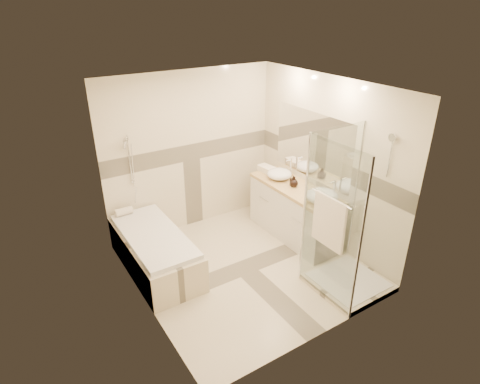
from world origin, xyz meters
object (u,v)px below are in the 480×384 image
vanity (294,212)px  vessel_sink_far (322,196)px  amenity_bottle_a (293,181)px  shower_enclosure (341,253)px  vessel_sink_near (279,174)px  bathtub (155,250)px  amenity_bottle_b (294,182)px

vanity → vessel_sink_far: vessel_sink_far is taller
vessel_sink_far → amenity_bottle_a: size_ratio=2.66×
shower_enclosure → vessel_sink_near: 1.73m
shower_enclosure → amenity_bottle_a: bearing=78.3°
vanity → shower_enclosure: 1.31m
bathtub → amenity_bottle_a: (2.13, -0.30, 0.63)m
vessel_sink_near → amenity_bottle_b: (0.00, -0.36, 0.00)m
vessel_sink_near → amenity_bottle_a: bearing=-90.0°
vanity → amenity_bottle_a: (-0.02, 0.05, 0.51)m
amenity_bottle_a → vessel_sink_near: bearing=90.0°
bathtub → vessel_sink_near: bearing=0.8°
shower_enclosure → vessel_sink_far: bearing=68.5°
shower_enclosure → amenity_bottle_b: 1.39m
vessel_sink_far → amenity_bottle_b: vessel_sink_far is taller
vanity → amenity_bottle_b: size_ratio=10.12×
vessel_sink_far → amenity_bottle_b: bearing=90.0°
amenity_bottle_b → vessel_sink_near: bearing=90.0°
vanity → vessel_sink_far: (-0.02, -0.58, 0.51)m
vanity → vessel_sink_near: 0.63m
bathtub → amenity_bottle_b: bearing=-8.8°
bathtub → vessel_sink_near: size_ratio=4.39×
shower_enclosure → vessel_sink_near: size_ratio=5.27×
bathtub → amenity_bottle_b: amenity_bottle_b is taller
amenity_bottle_b → shower_enclosure: bearing=-101.9°
vessel_sink_far → amenity_bottle_a: bearing=90.0°
amenity_bottle_a → bathtub: bearing=171.9°
shower_enclosure → vessel_sink_near: bearing=80.6°
shower_enclosure → vessel_sink_far: (0.27, 0.69, 0.43)m
vanity → shower_enclosure: size_ratio=0.79×
vessel_sink_far → amenity_bottle_a: (0.00, 0.62, -0.01)m
vanity → vessel_sink_far: 0.77m
bathtub → shower_enclosure: (1.86, -1.62, 0.20)m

